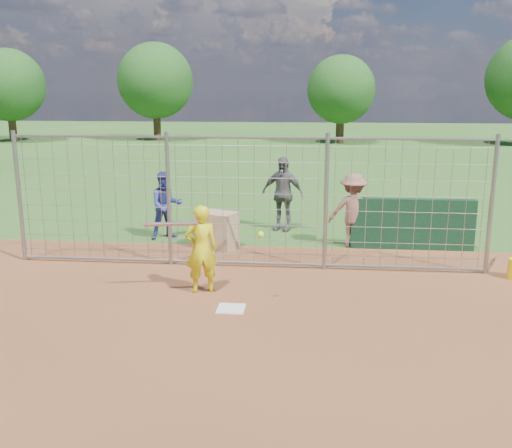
# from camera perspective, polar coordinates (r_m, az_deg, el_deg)

# --- Properties ---
(ground) EXTENTS (100.00, 100.00, 0.00)m
(ground) POSITION_cam_1_polar(r_m,az_deg,el_deg) (9.26, -2.34, -8.05)
(ground) COLOR #2D591E
(ground) RESTS_ON ground
(infield_dirt) EXTENTS (18.00, 18.00, 0.00)m
(infield_dirt) POSITION_cam_1_polar(r_m,az_deg,el_deg) (6.60, -6.02, -17.53)
(infield_dirt) COLOR brown
(infield_dirt) RESTS_ON ground
(home_plate) EXTENTS (0.43, 0.43, 0.02)m
(home_plate) POSITION_cam_1_polar(r_m,az_deg,el_deg) (9.07, -2.52, -8.45)
(home_plate) COLOR silver
(home_plate) RESTS_ON ground
(dugout_wall) EXTENTS (2.60, 0.20, 1.10)m
(dugout_wall) POSITION_cam_1_polar(r_m,az_deg,el_deg) (12.65, 15.36, -0.02)
(dugout_wall) COLOR #11381E
(dugout_wall) RESTS_ON ground
(batter) EXTENTS (0.64, 0.53, 1.52)m
(batter) POSITION_cam_1_polar(r_m,az_deg,el_deg) (9.61, -5.50, -2.52)
(batter) COLOR yellow
(batter) RESTS_ON ground
(bystander_a) EXTENTS (0.94, 0.86, 1.56)m
(bystander_a) POSITION_cam_1_polar(r_m,az_deg,el_deg) (13.19, -8.97, 1.85)
(bystander_a) COLOR navy
(bystander_a) RESTS_ON ground
(bystander_b) EXTENTS (1.14, 0.76, 1.80)m
(bystander_b) POSITION_cam_1_polar(r_m,az_deg,el_deg) (13.83, 2.65, 3.06)
(bystander_b) COLOR #56565B
(bystander_b) RESTS_ON ground
(bystander_c) EXTENTS (1.08, 0.66, 1.62)m
(bystander_c) POSITION_cam_1_polar(r_m,az_deg,el_deg) (12.51, 9.67, 1.35)
(bystander_c) COLOR #855748
(bystander_c) RESTS_ON ground
(equipment_bin) EXTENTS (0.95, 0.81, 0.80)m
(equipment_bin) POSITION_cam_1_polar(r_m,az_deg,el_deg) (12.32, -3.89, -0.64)
(equipment_bin) COLOR tan
(equipment_bin) RESTS_ON ground
(equipment_in_play) EXTENTS (1.97, 0.44, 0.15)m
(equipment_in_play) POSITION_cam_1_polar(r_m,az_deg,el_deg) (9.20, -6.42, -0.25)
(equipment_in_play) COLOR silver
(equipment_in_play) RESTS_ON ground
(backstop_fence) EXTENTS (9.08, 0.08, 2.60)m
(backstop_fence) POSITION_cam_1_polar(r_m,az_deg,el_deg) (10.81, -0.98, 2.07)
(backstop_fence) COLOR gray
(backstop_fence) RESTS_ON ground
(tree_line) EXTENTS (44.66, 6.72, 6.48)m
(tree_line) POSITION_cam_1_polar(r_m,az_deg,el_deg) (36.71, 8.73, 13.80)
(tree_line) COLOR #3F2B19
(tree_line) RESTS_ON ground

